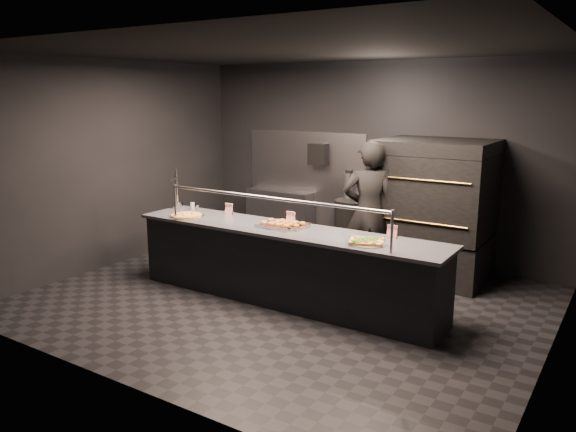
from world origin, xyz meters
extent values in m
plane|color=black|center=(0.00, 0.00, 0.00)|extent=(6.00, 6.00, 0.00)
plane|color=black|center=(0.00, 0.00, 3.00)|extent=(6.00, 6.00, 0.00)
cube|color=black|center=(0.00, 2.50, 1.50)|extent=(6.00, 0.04, 3.00)
cube|color=black|center=(0.00, -2.50, 1.50)|extent=(6.00, 0.04, 3.00)
cube|color=black|center=(-3.00, 0.00, 1.50)|extent=(0.04, 5.00, 3.00)
cube|color=black|center=(3.00, 0.00, 1.50)|extent=(0.04, 5.00, 3.00)
cube|color=#99999E|center=(-1.20, 2.48, 1.30)|extent=(2.20, 0.02, 1.20)
cube|color=black|center=(0.00, 0.00, 0.44)|extent=(4.00, 0.70, 0.88)
cube|color=#3B3B40|center=(0.00, 0.00, 0.90)|extent=(4.10, 0.78, 0.04)
cylinder|color=#99999E|center=(-1.50, -0.30, 1.15)|extent=(0.03, 0.03, 0.45)
cylinder|color=#99999E|center=(1.50, -0.30, 1.15)|extent=(0.03, 0.03, 0.45)
cylinder|color=#99999E|center=(0.00, -0.30, 1.34)|extent=(3.00, 0.04, 0.04)
cube|color=black|center=(1.20, 1.90, 0.30)|extent=(1.50, 1.15, 0.60)
cube|color=black|center=(1.20, 1.90, 0.90)|extent=(1.50, 1.20, 0.55)
cube|color=black|center=(1.20, 1.90, 1.45)|extent=(1.50, 1.20, 0.55)
cube|color=black|center=(1.20, 1.90, 1.82)|extent=(1.50, 1.20, 0.18)
cylinder|color=gold|center=(1.20, 1.28, 0.90)|extent=(1.30, 0.02, 0.02)
cylinder|color=gold|center=(1.20, 1.28, 1.45)|extent=(1.30, 0.02, 0.02)
cube|color=#99999E|center=(-1.60, 2.32, 0.45)|extent=(1.20, 0.35, 0.90)
cube|color=black|center=(-0.90, 2.39, 1.55)|extent=(0.30, 0.20, 0.35)
cylinder|color=#B2B2B7|center=(-0.35, 2.40, 1.05)|extent=(0.14, 0.14, 0.45)
cube|color=black|center=(-0.35, 2.40, 1.30)|extent=(0.10, 0.06, 0.06)
cylinder|color=silver|center=(-1.95, 0.20, 0.96)|extent=(0.15, 0.15, 0.09)
cylinder|color=silver|center=(-1.95, 0.20, 1.16)|extent=(0.06, 0.06, 0.40)
cylinder|color=silver|center=(-1.95, 0.11, 1.34)|extent=(0.02, 0.11, 0.02)
cone|color=black|center=(-1.95, 0.20, 1.44)|extent=(0.06, 0.06, 0.15)
cylinder|color=silver|center=(-1.45, -0.15, 0.93)|extent=(0.46, 0.46, 0.01)
cylinder|color=#D58C44|center=(-1.45, -0.15, 0.94)|extent=(0.40, 0.40, 0.02)
cylinder|color=gold|center=(-1.45, -0.15, 0.95)|extent=(0.35, 0.35, 0.01)
cube|color=silver|center=(-0.10, 0.03, 0.93)|extent=(0.52, 0.42, 0.02)
ellipsoid|color=#A75A23|center=(-0.26, -0.05, 0.97)|extent=(0.09, 0.09, 0.06)
ellipsoid|color=#A75A23|center=(-0.26, 0.10, 0.97)|extent=(0.09, 0.09, 0.06)
ellipsoid|color=#A75A23|center=(-0.16, -0.05, 0.97)|extent=(0.09, 0.09, 0.06)
ellipsoid|color=#A75A23|center=(-0.16, 0.10, 0.97)|extent=(0.09, 0.09, 0.06)
ellipsoid|color=#A75A23|center=(-0.05, -0.05, 0.97)|extent=(0.09, 0.09, 0.06)
ellipsoid|color=#A75A23|center=(-0.05, 0.10, 0.97)|extent=(0.09, 0.09, 0.06)
ellipsoid|color=#A75A23|center=(0.06, -0.05, 0.97)|extent=(0.09, 0.09, 0.06)
ellipsoid|color=#A75A23|center=(0.06, 0.10, 0.97)|extent=(0.09, 0.09, 0.06)
cube|color=silver|center=(0.00, 0.11, 0.93)|extent=(0.50, 0.43, 0.02)
ellipsoid|color=#A75A23|center=(-0.15, 0.04, 0.96)|extent=(0.08, 0.08, 0.05)
ellipsoid|color=#A75A23|center=(-0.15, 0.18, 0.96)|extent=(0.08, 0.08, 0.05)
ellipsoid|color=#A75A23|center=(-0.05, 0.04, 0.96)|extent=(0.08, 0.08, 0.05)
ellipsoid|color=#A75A23|center=(-0.05, 0.18, 0.96)|extent=(0.08, 0.08, 0.05)
ellipsoid|color=#A75A23|center=(0.05, 0.04, 0.96)|extent=(0.08, 0.08, 0.05)
ellipsoid|color=#A75A23|center=(0.05, 0.18, 0.96)|extent=(0.08, 0.08, 0.05)
ellipsoid|color=#A75A23|center=(0.15, 0.04, 0.96)|extent=(0.08, 0.08, 0.05)
ellipsoid|color=#A75A23|center=(0.15, 0.18, 0.96)|extent=(0.08, 0.08, 0.05)
cylinder|color=silver|center=(1.13, -0.09, 0.93)|extent=(0.46, 0.46, 0.01)
cube|color=#D58C44|center=(1.13, -0.09, 0.94)|extent=(0.46, 0.43, 0.02)
cube|color=gold|center=(1.13, -0.09, 0.95)|extent=(0.43, 0.41, 0.01)
cube|color=#46A022|center=(1.13, -0.09, 0.96)|extent=(0.41, 0.38, 0.01)
cylinder|color=silver|center=(-1.70, 0.24, 0.97)|extent=(0.06, 0.06, 0.10)
cylinder|color=silver|center=(-1.60, 0.24, 0.96)|extent=(0.04, 0.04, 0.08)
cube|color=white|center=(-1.08, 0.28, 1.00)|extent=(0.12, 0.04, 0.15)
cube|color=white|center=(-0.09, 0.28, 1.00)|extent=(0.12, 0.04, 0.15)
cube|color=white|center=(1.27, 0.28, 1.00)|extent=(0.12, 0.04, 0.15)
cylinder|color=black|center=(-0.20, 2.22, 0.45)|extent=(0.54, 0.54, 0.89)
imported|color=black|center=(0.55, 1.21, 0.96)|extent=(0.84, 0.75, 1.92)
camera|label=1|loc=(3.61, -5.52, 2.52)|focal=35.00mm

